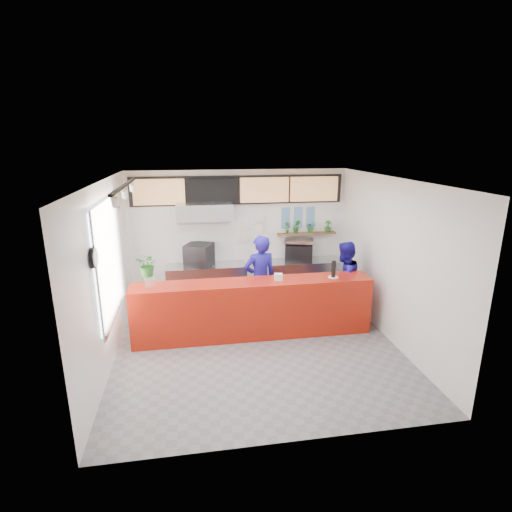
# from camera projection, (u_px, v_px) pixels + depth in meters

# --- Properties ---
(floor) EXTENTS (5.00, 5.00, 0.00)m
(floor) POSITION_uv_depth(u_px,v_px,m) (257.00, 345.00, 7.34)
(floor) COLOR slate
(floor) RESTS_ON ground
(ceiling) EXTENTS (5.00, 5.00, 0.00)m
(ceiling) POSITION_uv_depth(u_px,v_px,m) (257.00, 180.00, 6.51)
(ceiling) COLOR silver
(wall_back) EXTENTS (5.00, 0.00, 5.00)m
(wall_back) POSITION_uv_depth(u_px,v_px,m) (239.00, 235.00, 9.30)
(wall_back) COLOR white
(wall_back) RESTS_ON ground
(wall_left) EXTENTS (0.00, 5.00, 5.00)m
(wall_left) POSITION_uv_depth(u_px,v_px,m) (107.00, 275.00, 6.54)
(wall_left) COLOR white
(wall_left) RESTS_ON ground
(wall_right) EXTENTS (0.00, 5.00, 5.00)m
(wall_right) POSITION_uv_depth(u_px,v_px,m) (391.00, 261.00, 7.32)
(wall_right) COLOR white
(wall_right) RESTS_ON ground
(service_counter) EXTENTS (4.50, 0.60, 1.10)m
(service_counter) POSITION_uv_depth(u_px,v_px,m) (253.00, 309.00, 7.57)
(service_counter) COLOR #A41A0B
(service_counter) RESTS_ON ground
(cream_band) EXTENTS (5.00, 0.02, 0.80)m
(cream_band) POSITION_uv_depth(u_px,v_px,m) (239.00, 188.00, 8.98)
(cream_band) COLOR beige
(cream_band) RESTS_ON wall_back
(prep_bench) EXTENTS (1.80, 0.60, 0.90)m
(prep_bench) POSITION_uv_depth(u_px,v_px,m) (207.00, 284.00, 9.18)
(prep_bench) COLOR #B2B5BA
(prep_bench) RESTS_ON ground
(panini_oven) EXTENTS (0.73, 0.73, 0.50)m
(panini_oven) POSITION_uv_depth(u_px,v_px,m) (199.00, 255.00, 8.96)
(panini_oven) COLOR black
(panini_oven) RESTS_ON prep_bench
(extraction_hood) EXTENTS (1.20, 0.70, 0.35)m
(extraction_hood) POSITION_uv_depth(u_px,v_px,m) (204.00, 211.00, 8.66)
(extraction_hood) COLOR #B2B5BA
(extraction_hood) RESTS_ON ceiling
(hood_lip) EXTENTS (1.20, 0.69, 0.31)m
(hood_lip) POSITION_uv_depth(u_px,v_px,m) (205.00, 220.00, 8.72)
(hood_lip) COLOR #B2B5BA
(hood_lip) RESTS_ON ceiling
(right_bench) EXTENTS (1.80, 0.60, 0.90)m
(right_bench) POSITION_uv_depth(u_px,v_px,m) (303.00, 278.00, 9.54)
(right_bench) COLOR #B2B5BA
(right_bench) RESTS_ON ground
(espresso_machine) EXTENTS (0.72, 0.60, 0.40)m
(espresso_machine) POSITION_uv_depth(u_px,v_px,m) (299.00, 252.00, 9.34)
(espresso_machine) COLOR black
(espresso_machine) RESTS_ON right_bench
(espresso_tray) EXTENTS (0.76, 0.62, 0.06)m
(espresso_tray) POSITION_uv_depth(u_px,v_px,m) (299.00, 241.00, 9.26)
(espresso_tray) COLOR #ABACB2
(espresso_tray) RESTS_ON espresso_machine
(herb_shelf) EXTENTS (1.40, 0.18, 0.04)m
(herb_shelf) POSITION_uv_depth(u_px,v_px,m) (307.00, 234.00, 9.45)
(herb_shelf) COLOR brown
(herb_shelf) RESTS_ON wall_back
(menu_board_far_left) EXTENTS (1.10, 0.10, 0.55)m
(menu_board_far_left) POSITION_uv_depth(u_px,v_px,m) (159.00, 192.00, 8.62)
(menu_board_far_left) COLOR tan
(menu_board_far_left) RESTS_ON wall_back
(menu_board_mid_left) EXTENTS (1.10, 0.10, 0.55)m
(menu_board_mid_left) POSITION_uv_depth(u_px,v_px,m) (213.00, 191.00, 8.80)
(menu_board_mid_left) COLOR black
(menu_board_mid_left) RESTS_ON wall_back
(menu_board_mid_right) EXTENTS (1.10, 0.10, 0.55)m
(menu_board_mid_right) POSITION_uv_depth(u_px,v_px,m) (264.00, 190.00, 8.98)
(menu_board_mid_right) COLOR tan
(menu_board_mid_right) RESTS_ON wall_back
(menu_board_far_right) EXTENTS (1.10, 0.10, 0.55)m
(menu_board_far_right) POSITION_uv_depth(u_px,v_px,m) (314.00, 189.00, 9.16)
(menu_board_far_right) COLOR tan
(menu_board_far_right) RESTS_ON wall_back
(soffit) EXTENTS (4.80, 0.04, 0.65)m
(soffit) POSITION_uv_depth(u_px,v_px,m) (239.00, 190.00, 8.97)
(soffit) COLOR black
(soffit) RESTS_ON wall_back
(window_pane) EXTENTS (0.04, 2.20, 1.90)m
(window_pane) POSITION_uv_depth(u_px,v_px,m) (111.00, 258.00, 6.77)
(window_pane) COLOR silver
(window_pane) RESTS_ON wall_left
(window_frame) EXTENTS (0.03, 2.30, 2.00)m
(window_frame) POSITION_uv_depth(u_px,v_px,m) (112.00, 258.00, 6.77)
(window_frame) COLOR #B2B5BA
(window_frame) RESTS_ON wall_left
(wall_clock_rim) EXTENTS (0.05, 0.30, 0.30)m
(wall_clock_rim) POSITION_uv_depth(u_px,v_px,m) (93.00, 258.00, 5.54)
(wall_clock_rim) COLOR black
(wall_clock_rim) RESTS_ON wall_left
(wall_clock_face) EXTENTS (0.02, 0.26, 0.26)m
(wall_clock_face) POSITION_uv_depth(u_px,v_px,m) (95.00, 258.00, 5.54)
(wall_clock_face) COLOR white
(wall_clock_face) RESTS_ON wall_left
(track_rail) EXTENTS (0.05, 2.40, 0.04)m
(track_rail) POSITION_uv_depth(u_px,v_px,m) (124.00, 186.00, 6.20)
(track_rail) COLOR black
(track_rail) RESTS_ON ceiling
(dec_plate_a) EXTENTS (0.24, 0.03, 0.24)m
(dec_plate_a) POSITION_uv_depth(u_px,v_px,m) (246.00, 225.00, 9.22)
(dec_plate_a) COLOR silver
(dec_plate_a) RESTS_ON wall_back
(dec_plate_b) EXTENTS (0.24, 0.03, 0.24)m
(dec_plate_b) POSITION_uv_depth(u_px,v_px,m) (258.00, 228.00, 9.30)
(dec_plate_b) COLOR silver
(dec_plate_b) RESTS_ON wall_back
(dec_plate_c) EXTENTS (0.24, 0.03, 0.24)m
(dec_plate_c) POSITION_uv_depth(u_px,v_px,m) (246.00, 237.00, 9.31)
(dec_plate_c) COLOR silver
(dec_plate_c) RESTS_ON wall_back
(dec_plate_d) EXTENTS (0.24, 0.03, 0.24)m
(dec_plate_d) POSITION_uv_depth(u_px,v_px,m) (261.00, 218.00, 9.24)
(dec_plate_d) COLOR silver
(dec_plate_d) RESTS_ON wall_back
(photo_frame_a) EXTENTS (0.20, 0.02, 0.25)m
(photo_frame_a) POSITION_uv_depth(u_px,v_px,m) (286.00, 213.00, 9.31)
(photo_frame_a) COLOR #598CBF
(photo_frame_a) RESTS_ON wall_back
(photo_frame_b) EXTENTS (0.20, 0.02, 0.25)m
(photo_frame_b) POSITION_uv_depth(u_px,v_px,m) (298.00, 212.00, 9.36)
(photo_frame_b) COLOR #598CBF
(photo_frame_b) RESTS_ON wall_back
(photo_frame_c) EXTENTS (0.20, 0.02, 0.25)m
(photo_frame_c) POSITION_uv_depth(u_px,v_px,m) (311.00, 212.00, 9.41)
(photo_frame_c) COLOR #598CBF
(photo_frame_c) RESTS_ON wall_back
(photo_frame_d) EXTENTS (0.20, 0.02, 0.25)m
(photo_frame_d) POSITION_uv_depth(u_px,v_px,m) (286.00, 223.00, 9.38)
(photo_frame_d) COLOR #598CBF
(photo_frame_d) RESTS_ON wall_back
(photo_frame_e) EXTENTS (0.20, 0.02, 0.25)m
(photo_frame_e) POSITION_uv_depth(u_px,v_px,m) (298.00, 223.00, 9.43)
(photo_frame_e) COLOR #598CBF
(photo_frame_e) RESTS_ON wall_back
(photo_frame_f) EXTENTS (0.20, 0.02, 0.25)m
(photo_frame_f) POSITION_uv_depth(u_px,v_px,m) (310.00, 222.00, 9.48)
(photo_frame_f) COLOR #598CBF
(photo_frame_f) RESTS_ON wall_back
(staff_center) EXTENTS (0.73, 0.55, 1.83)m
(staff_center) POSITION_uv_depth(u_px,v_px,m) (260.00, 279.00, 8.06)
(staff_center) COLOR navy
(staff_center) RESTS_ON ground
(staff_right) EXTENTS (1.01, 0.96, 1.65)m
(staff_right) POSITION_uv_depth(u_px,v_px,m) (343.00, 281.00, 8.27)
(staff_right) COLOR navy
(staff_right) RESTS_ON ground
(herb_a) EXTENTS (0.17, 0.13, 0.28)m
(herb_a) POSITION_uv_depth(u_px,v_px,m) (287.00, 227.00, 9.33)
(herb_a) COLOR #226122
(herb_a) RESTS_ON herb_shelf
(herb_b) EXTENTS (0.20, 0.17, 0.32)m
(herb_b) POSITION_uv_depth(u_px,v_px,m) (297.00, 226.00, 9.36)
(herb_b) COLOR #226122
(herb_b) RESTS_ON herb_shelf
(herb_c) EXTENTS (0.27, 0.25, 0.27)m
(herb_c) POSITION_uv_depth(u_px,v_px,m) (311.00, 227.00, 9.43)
(herb_c) COLOR #226122
(herb_c) RESTS_ON herb_shelf
(herb_d) EXTENTS (0.17, 0.15, 0.27)m
(herb_d) POSITION_uv_depth(u_px,v_px,m) (328.00, 226.00, 9.49)
(herb_d) COLOR #226122
(herb_d) RESTS_ON herb_shelf
(glass_vase) EXTENTS (0.21, 0.21, 0.21)m
(glass_vase) POSITION_uv_depth(u_px,v_px,m) (149.00, 282.00, 7.06)
(glass_vase) COLOR silver
(glass_vase) RESTS_ON service_counter
(basil_vase) EXTENTS (0.48, 0.45, 0.42)m
(basil_vase) POSITION_uv_depth(u_px,v_px,m) (148.00, 265.00, 6.97)
(basil_vase) COLOR #226122
(basil_vase) RESTS_ON glass_vase
(napkin_holder) EXTENTS (0.16, 0.11, 0.13)m
(napkin_holder) POSITION_uv_depth(u_px,v_px,m) (278.00, 277.00, 7.45)
(napkin_holder) COLOR silver
(napkin_holder) RESTS_ON service_counter
(white_plate) EXTENTS (0.20, 0.20, 0.01)m
(white_plate) POSITION_uv_depth(u_px,v_px,m) (333.00, 277.00, 7.62)
(white_plate) COLOR silver
(white_plate) RESTS_ON service_counter
(pepper_mill) EXTENTS (0.09, 0.09, 0.32)m
(pepper_mill) POSITION_uv_depth(u_px,v_px,m) (334.00, 269.00, 7.57)
(pepper_mill) COLOR black
(pepper_mill) RESTS_ON white_plate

